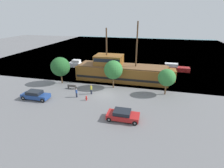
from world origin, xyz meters
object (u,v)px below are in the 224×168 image
at_px(moored_boat_dockside, 78,64).
at_px(moored_boat_outer, 173,68).
at_px(parked_car_curb_front, 35,95).
at_px(pirate_ship, 121,71).
at_px(pedestrian_walking_far, 77,93).
at_px(pedestrian_walking_near, 91,89).
at_px(fire_hydrant, 86,98).
at_px(bench_promenade_east, 72,87).
at_px(parked_car_curb_mid, 123,115).

distance_m(moored_boat_dockside, moored_boat_outer, 24.22).
bearing_deg(parked_car_curb_front, pirate_ship, 46.42).
bearing_deg(pedestrian_walking_far, pedestrian_walking_near, 42.40).
bearing_deg(fire_hydrant, bench_promenade_east, 139.22).
bearing_deg(fire_hydrant, pedestrian_walking_far, 161.18).
bearing_deg(pedestrian_walking_near, pirate_ship, 66.52).
distance_m(moored_boat_outer, pedestrian_walking_far, 25.60).
height_order(parked_car_curb_mid, pedestrian_walking_near, pedestrian_walking_near).
height_order(parked_car_curb_front, pedestrian_walking_near, pedestrian_walking_near).
bearing_deg(bench_promenade_east, parked_car_curb_mid, -35.38).
height_order(moored_boat_outer, pedestrian_walking_near, moored_boat_outer).
relative_size(moored_boat_dockside, moored_boat_outer, 0.66).
xyz_separation_m(parked_car_curb_front, parked_car_curb_mid, (14.88, -2.51, -0.05)).
distance_m(moored_boat_outer, bench_promenade_east, 25.09).
bearing_deg(fire_hydrant, moored_boat_dockside, 118.15).
height_order(parked_car_curb_front, bench_promenade_east, parked_car_curb_front).
bearing_deg(bench_promenade_east, pedestrian_walking_near, -16.69).
relative_size(moored_boat_dockside, bench_promenade_east, 3.01).
height_order(moored_boat_outer, fire_hydrant, moored_boat_outer).
height_order(moored_boat_outer, parked_car_curb_front, moored_boat_outer).
relative_size(pirate_ship, parked_car_curb_front, 4.43).
bearing_deg(pirate_ship, pedestrian_walking_far, -118.88).
xyz_separation_m(moored_boat_outer, pedestrian_walking_far, (-16.67, -19.42, 0.07)).
relative_size(parked_car_curb_front, bench_promenade_east, 2.71).
height_order(moored_boat_dockside, moored_boat_outer, moored_boat_dockside).
bearing_deg(parked_car_curb_front, moored_boat_outer, 43.53).
bearing_deg(pedestrian_walking_far, moored_boat_outer, 49.36).
xyz_separation_m(pedestrian_walking_near, pedestrian_walking_far, (-1.94, -1.78, -0.11)).
bearing_deg(moored_boat_outer, parked_car_curb_front, -136.47).
relative_size(parked_car_curb_front, pedestrian_walking_far, 2.93).
distance_m(pirate_ship, parked_car_curb_mid, 15.19).
relative_size(moored_boat_outer, pedestrian_walking_far, 4.90).
height_order(parked_car_curb_mid, pedestrian_walking_far, pedestrian_walking_far).
bearing_deg(fire_hydrant, moored_boat_outer, 53.87).
height_order(pirate_ship, moored_boat_dockside, pirate_ship).
xyz_separation_m(pirate_ship, pedestrian_walking_far, (-5.52, -10.01, -1.17)).
distance_m(pirate_ship, bench_promenade_east, 10.60).
bearing_deg(bench_promenade_east, pedestrian_walking_far, -52.61).
relative_size(moored_boat_outer, fire_hydrant, 9.87).
bearing_deg(parked_car_curb_front, pedestrian_walking_near, 26.55).
relative_size(fire_hydrant, bench_promenade_east, 0.46).
bearing_deg(fire_hydrant, pirate_ship, 71.75).
height_order(parked_car_curb_mid, bench_promenade_east, parked_car_curb_mid).
height_order(moored_boat_outer, pedestrian_walking_far, moored_boat_outer).
bearing_deg(pedestrian_walking_far, bench_promenade_east, 127.39).
relative_size(bench_promenade_east, pedestrian_walking_near, 0.96).
relative_size(moored_boat_outer, parked_car_curb_front, 1.67).
bearing_deg(pirate_ship, moored_boat_dockside, 151.90).
xyz_separation_m(parked_car_curb_front, pedestrian_walking_near, (8.11, 4.05, 0.16)).
height_order(fire_hydrant, bench_promenade_east, bench_promenade_east).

